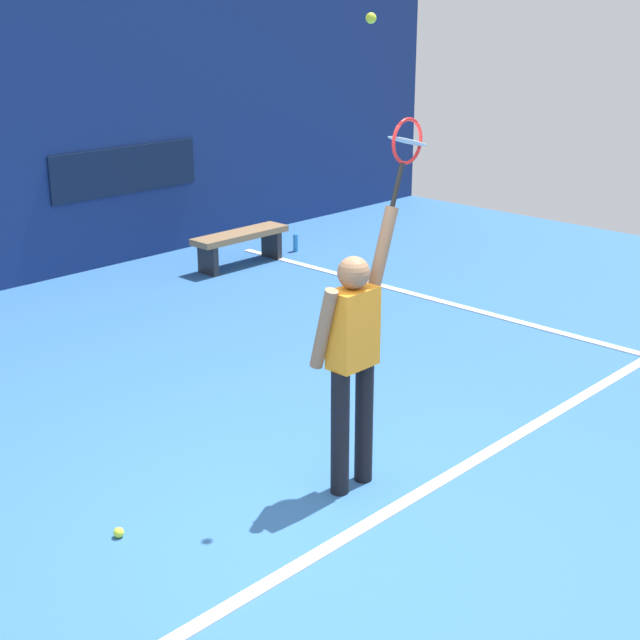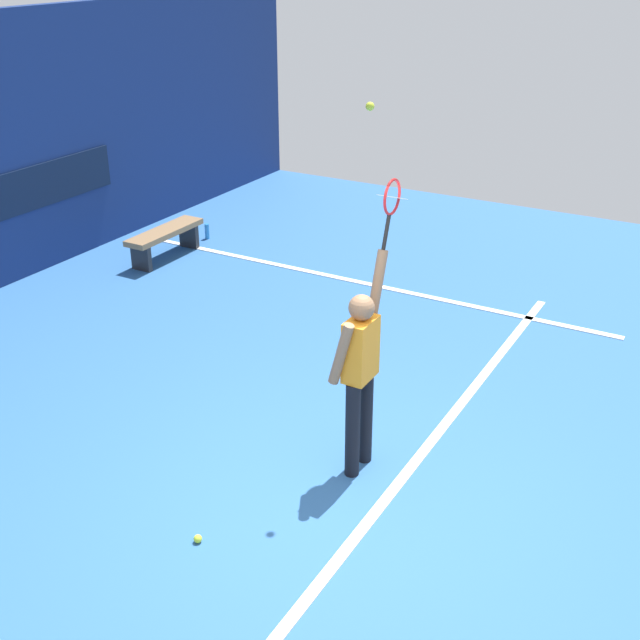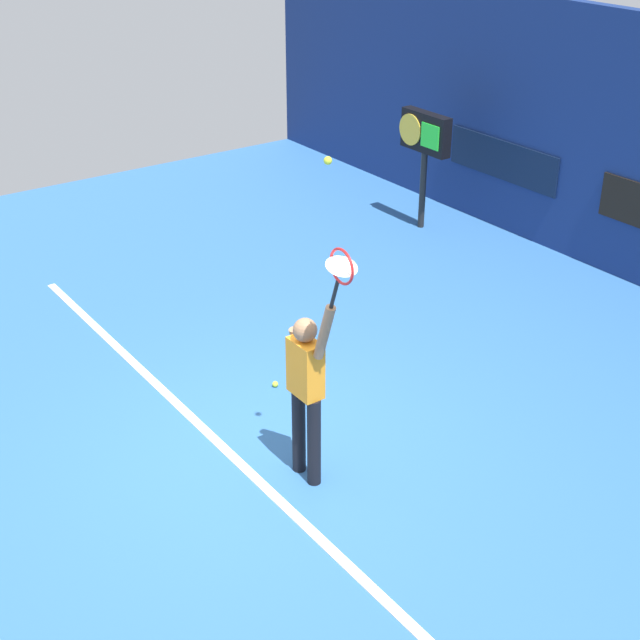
{
  "view_description": "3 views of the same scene",
  "coord_description": "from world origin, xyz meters",
  "px_view_note": "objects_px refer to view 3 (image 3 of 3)",
  "views": [
    {
      "loc": [
        -3.78,
        -3.76,
        3.26
      ],
      "look_at": [
        0.74,
        0.58,
        1.08
      ],
      "focal_mm": 51.54,
      "sensor_mm": 36.0,
      "label": 1
    },
    {
      "loc": [
        -4.92,
        -2.62,
        4.33
      ],
      "look_at": [
        0.77,
        0.6,
        1.26
      ],
      "focal_mm": 45.7,
      "sensor_mm": 36.0,
      "label": 2
    },
    {
      "loc": [
        6.38,
        -3.92,
        5.36
      ],
      "look_at": [
        0.24,
        0.46,
        1.44
      ],
      "focal_mm": 51.21,
      "sensor_mm": 36.0,
      "label": 3
    }
  ],
  "objects_px": {
    "tennis_player": "(306,385)",
    "spare_ball": "(275,384)",
    "tennis_racket": "(341,270)",
    "tennis_ball": "(328,161)",
    "scoreboard_clock": "(425,138)"
  },
  "relations": [
    {
      "from": "scoreboard_clock",
      "to": "tennis_ball",
      "type": "bearing_deg",
      "value": -48.58
    },
    {
      "from": "tennis_player",
      "to": "scoreboard_clock",
      "type": "relative_size",
      "value": 1.08
    },
    {
      "from": "tennis_racket",
      "to": "scoreboard_clock",
      "type": "bearing_deg",
      "value": 132.77
    },
    {
      "from": "tennis_player",
      "to": "tennis_racket",
      "type": "height_order",
      "value": "tennis_racket"
    },
    {
      "from": "tennis_racket",
      "to": "tennis_player",
      "type": "bearing_deg",
      "value": 179.52
    },
    {
      "from": "tennis_player",
      "to": "spare_ball",
      "type": "distance_m",
      "value": 1.93
    },
    {
      "from": "tennis_player",
      "to": "spare_ball",
      "type": "relative_size",
      "value": 29.04
    },
    {
      "from": "tennis_player",
      "to": "tennis_racket",
      "type": "relative_size",
      "value": 3.15
    },
    {
      "from": "tennis_racket",
      "to": "tennis_ball",
      "type": "distance_m",
      "value": 0.87
    },
    {
      "from": "tennis_racket",
      "to": "scoreboard_clock",
      "type": "relative_size",
      "value": 0.34
    },
    {
      "from": "tennis_racket",
      "to": "scoreboard_clock",
      "type": "xyz_separation_m",
      "value": [
        -4.76,
        5.15,
        -0.92
      ]
    },
    {
      "from": "tennis_player",
      "to": "spare_ball",
      "type": "bearing_deg",
      "value": 157.58
    },
    {
      "from": "tennis_ball",
      "to": "scoreboard_clock",
      "type": "xyz_separation_m",
      "value": [
        -4.47,
        5.07,
        -1.73
      ]
    },
    {
      "from": "tennis_racket",
      "to": "tennis_ball",
      "type": "bearing_deg",
      "value": 164.75
    },
    {
      "from": "tennis_racket",
      "to": "spare_ball",
      "type": "height_order",
      "value": "tennis_racket"
    }
  ]
}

